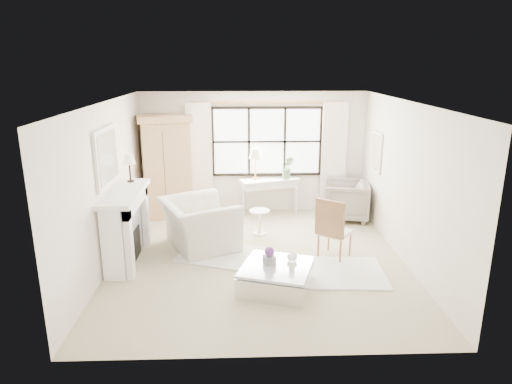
% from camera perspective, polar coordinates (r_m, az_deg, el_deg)
% --- Properties ---
extents(floor, '(5.50, 5.50, 0.00)m').
position_cam_1_polar(floor, '(8.06, 0.28, -8.35)').
color(floor, '#BBAE8B').
rests_on(floor, ground).
extents(ceiling, '(5.50, 5.50, 0.00)m').
position_cam_1_polar(ceiling, '(7.37, 0.31, 11.14)').
color(ceiling, white).
rests_on(ceiling, ground).
extents(wall_back, '(5.00, 0.00, 5.00)m').
position_cam_1_polar(wall_back, '(10.28, -0.32, 4.96)').
color(wall_back, white).
rests_on(wall_back, ground).
extents(wall_front, '(5.00, 0.00, 5.00)m').
position_cam_1_polar(wall_front, '(5.01, 1.56, -7.30)').
color(wall_front, beige).
rests_on(wall_front, ground).
extents(wall_left, '(0.00, 5.50, 5.50)m').
position_cam_1_polar(wall_left, '(7.91, -18.11, 0.74)').
color(wall_left, white).
rests_on(wall_left, ground).
extents(wall_right, '(0.00, 5.50, 5.50)m').
position_cam_1_polar(wall_right, '(8.10, 18.26, 1.06)').
color(wall_right, silver).
rests_on(wall_right, ground).
extents(window_pane, '(2.40, 0.02, 1.50)m').
position_cam_1_polar(window_pane, '(10.23, 1.37, 6.32)').
color(window_pane, white).
rests_on(window_pane, wall_back).
extents(window_frame, '(2.50, 0.04, 1.50)m').
position_cam_1_polar(window_frame, '(10.22, 1.37, 6.31)').
color(window_frame, black).
rests_on(window_frame, wall_back).
extents(curtain_rod, '(3.30, 0.04, 0.04)m').
position_cam_1_polar(curtain_rod, '(10.06, 1.42, 11.15)').
color(curtain_rod, '#BC8541').
rests_on(curtain_rod, wall_back).
extents(curtain_left, '(0.55, 0.10, 2.47)m').
position_cam_1_polar(curtain_left, '(10.24, -7.05, 4.14)').
color(curtain_left, white).
rests_on(curtain_left, ground).
extents(curtain_right, '(0.55, 0.10, 2.47)m').
position_cam_1_polar(curtain_right, '(10.42, 9.67, 4.23)').
color(curtain_right, white).
rests_on(curtain_right, ground).
extents(fireplace, '(0.58, 1.66, 1.26)m').
position_cam_1_polar(fireplace, '(8.06, -16.13, -4.06)').
color(fireplace, white).
rests_on(fireplace, ground).
extents(mirror_frame, '(0.05, 1.15, 0.95)m').
position_cam_1_polar(mirror_frame, '(7.80, -18.21, 4.22)').
color(mirror_frame, silver).
rests_on(mirror_frame, wall_left).
extents(mirror_glass, '(0.02, 1.00, 0.80)m').
position_cam_1_polar(mirror_glass, '(7.79, -18.00, 4.22)').
color(mirror_glass, silver).
rests_on(mirror_glass, wall_left).
extents(art_frame, '(0.04, 0.62, 0.82)m').
position_cam_1_polar(art_frame, '(9.62, 14.80, 4.85)').
color(art_frame, white).
rests_on(art_frame, wall_right).
extents(art_canvas, '(0.01, 0.52, 0.72)m').
position_cam_1_polar(art_canvas, '(9.61, 14.69, 4.86)').
color(art_canvas, '#B8A48E').
rests_on(art_canvas, wall_right).
extents(mantel_lamp, '(0.22, 0.22, 0.51)m').
position_cam_1_polar(mantel_lamp, '(8.33, -15.59, 3.85)').
color(mantel_lamp, black).
rests_on(mantel_lamp, fireplace).
extents(armoire, '(1.26, 0.96, 2.24)m').
position_cam_1_polar(armoire, '(10.10, -11.13, 3.23)').
color(armoire, tan).
rests_on(armoire, floor).
extents(console_table, '(1.37, 0.80, 0.80)m').
position_cam_1_polar(console_table, '(10.28, 1.70, -0.51)').
color(console_table, silver).
rests_on(console_table, floor).
extents(console_lamp, '(0.28, 0.28, 0.69)m').
position_cam_1_polar(console_lamp, '(10.03, -0.09, 4.72)').
color(console_lamp, '#A97B3A').
rests_on(console_lamp, console_table).
extents(orchid_plant, '(0.28, 0.23, 0.51)m').
position_cam_1_polar(orchid_plant, '(10.15, 3.96, 3.07)').
color(orchid_plant, '#556A47').
rests_on(orchid_plant, console_table).
extents(side_table, '(0.40, 0.40, 0.51)m').
position_cam_1_polar(side_table, '(9.03, 0.43, -3.35)').
color(side_table, white).
rests_on(side_table, floor).
extents(rug_left, '(1.76, 1.50, 0.03)m').
position_cam_1_polar(rug_left, '(8.22, -4.24, -7.82)').
color(rug_left, silver).
rests_on(rug_left, floor).
extents(rug_right, '(1.65, 1.28, 0.03)m').
position_cam_1_polar(rug_right, '(7.66, 9.89, -9.87)').
color(rug_right, white).
rests_on(rug_right, floor).
extents(club_armchair, '(1.66, 1.75, 0.89)m').
position_cam_1_polar(club_armchair, '(8.47, -7.12, -4.01)').
color(club_armchair, beige).
rests_on(club_armchair, floor).
extents(wingback_chair, '(1.07, 1.05, 0.84)m').
position_cam_1_polar(wingback_chair, '(10.09, 11.23, -1.04)').
color(wingback_chair, gray).
rests_on(wingback_chair, floor).
extents(french_chair, '(0.68, 0.68, 1.08)m').
position_cam_1_polar(french_chair, '(8.12, 9.71, -6.03)').
color(french_chair, '#91623D').
rests_on(french_chair, floor).
extents(coffee_table, '(1.26, 1.26, 0.38)m').
position_cam_1_polar(coffee_table, '(7.01, 2.56, -10.65)').
color(coffee_table, silver).
rests_on(coffee_table, floor).
extents(planter_box, '(0.20, 0.20, 0.13)m').
position_cam_1_polar(planter_box, '(6.96, 1.68, -8.48)').
color(planter_box, gray).
rests_on(planter_box, coffee_table).
extents(planter_flowers, '(0.15, 0.15, 0.15)m').
position_cam_1_polar(planter_flowers, '(6.90, 1.69, -7.45)').
color(planter_flowers, '#60317A').
rests_on(planter_flowers, planter_box).
extents(pillar_candle, '(0.08, 0.08, 0.12)m').
position_cam_1_polar(pillar_candle, '(6.81, 4.51, -9.12)').
color(pillar_candle, white).
rests_on(pillar_candle, coffee_table).
extents(coffee_vase, '(0.18, 0.18, 0.17)m').
position_cam_1_polar(coffee_vase, '(7.07, 4.54, -7.92)').
color(coffee_vase, white).
rests_on(coffee_vase, coffee_table).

